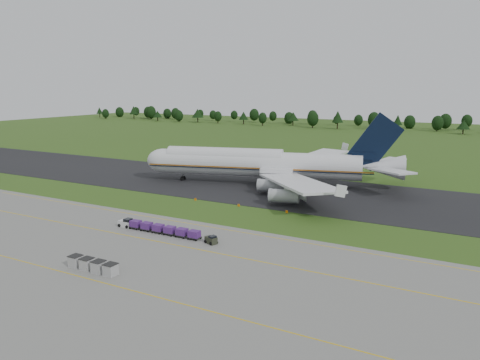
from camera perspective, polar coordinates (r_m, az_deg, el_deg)
The scene contains 10 objects.
ground at distance 103.43m, azimuth -2.66°, elevation -4.01°, with size 600.00×600.00×0.00m, color #2E4F17.
apron at distance 77.82m, azimuth -15.90°, elevation -9.69°, with size 300.00×52.00×0.06m, color slate.
taxiway at distance 127.49m, azimuth 3.86°, elevation -1.06°, with size 300.00×40.00×0.08m, color black.
apron_markings at distance 82.60m, azimuth -12.48°, elevation -8.25°, with size 300.00×30.20×0.01m.
tree_line at distance 311.47m, azimuth 18.85°, elevation 6.83°, with size 528.07×21.06×11.78m.
aircraft at distance 132.36m, azimuth 2.81°, elevation 2.01°, with size 73.94×69.61×20.79m.
baggage_train at distance 90.69m, azimuth -10.11°, elevation -5.78°, with size 18.86×1.71×1.65m.
utility_cart at distance 83.53m, azimuth -3.55°, elevation -7.35°, with size 2.49×1.98×1.19m.
uld_row at distance 74.88m, azimuth -17.51°, elevation -9.87°, with size 9.01×1.81×1.79m.
edge_markers at distance 108.57m, azimuth -0.16°, elevation -3.11°, with size 24.63×0.30×0.60m.
Camera 1 is at (51.76, -85.26, 27.39)m, focal length 35.00 mm.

